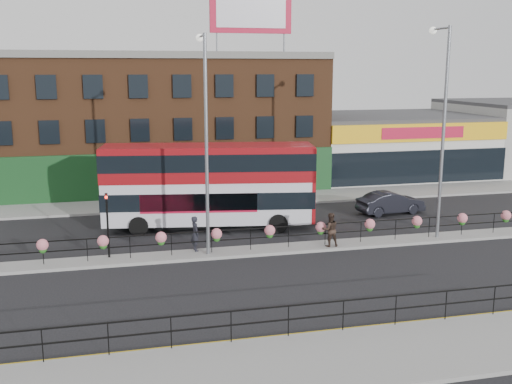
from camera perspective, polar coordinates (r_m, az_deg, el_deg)
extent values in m
plane|color=black|center=(30.85, 1.31, -5.65)|extent=(120.00, 120.00, 0.00)
cube|color=gray|center=(20.27, 10.30, -15.18)|extent=(60.00, 4.00, 0.15)
cube|color=gray|center=(42.17, -2.85, -0.84)|extent=(60.00, 4.00, 0.15)
cube|color=gray|center=(30.83, 1.31, -5.51)|extent=(60.00, 1.60, 0.15)
cube|color=gold|center=(22.21, 7.86, -12.82)|extent=(60.00, 0.10, 0.01)
cube|color=gold|center=(22.06, 8.04, -13.00)|extent=(60.00, 0.10, 0.01)
cube|color=brown|center=(48.79, -9.33, 6.57)|extent=(25.00, 12.00, 10.00)
cube|color=#3F3F42|center=(48.62, -9.53, 12.63)|extent=(25.00, 12.00, 0.30)
cube|color=#133D19|center=(43.19, -8.57, 1.54)|extent=(25.00, 0.25, 3.40)
cube|color=silver|center=(54.31, 12.36, 4.30)|extent=(15.00, 12.00, 5.00)
cube|color=#3F3F42|center=(54.05, 12.48, 7.09)|extent=(15.00, 12.00, 0.30)
cube|color=#EAAC10|center=(48.74, 15.56, 5.47)|extent=(15.00, 0.25, 1.40)
cube|color=#B00F2E|center=(48.64, 15.62, 5.46)|extent=(7.00, 0.10, 0.90)
cube|color=black|center=(49.09, 15.39, 2.34)|extent=(15.00, 0.25, 2.60)
cube|color=#B00F2E|center=(44.81, -0.49, 16.79)|extent=(6.00, 0.25, 3.00)
cube|color=silver|center=(44.67, -0.45, 16.81)|extent=(5.10, 0.04, 2.25)
cylinder|color=gray|center=(44.17, -3.74, 13.98)|extent=(0.12, 0.12, 1.40)
cylinder|color=gray|center=(45.29, 2.69, 13.94)|extent=(0.12, 0.12, 1.40)
cube|color=black|center=(30.50, 1.32, -3.40)|extent=(30.00, 0.05, 0.05)
cube|color=black|center=(30.64, 1.31, -4.30)|extent=(30.00, 0.05, 0.05)
cylinder|color=black|center=(29.91, -19.62, -5.50)|extent=(0.04, 0.04, 1.10)
cylinder|color=black|center=(29.74, -15.78, -5.35)|extent=(0.04, 0.04, 1.10)
cylinder|color=black|center=(29.71, -11.91, -5.17)|extent=(0.04, 0.04, 1.10)
cylinder|color=black|center=(29.82, -8.06, -4.97)|extent=(0.04, 0.04, 1.10)
cylinder|color=black|center=(30.05, -4.25, -4.75)|extent=(0.04, 0.04, 1.10)
cylinder|color=black|center=(30.42, -0.52, -4.52)|extent=(0.04, 0.04, 1.10)
cylinder|color=black|center=(30.91, 3.11, -4.27)|extent=(0.04, 0.04, 1.10)
cylinder|color=black|center=(31.52, 6.60, -4.02)|extent=(0.04, 0.04, 1.10)
cylinder|color=black|center=(32.25, 9.95, -3.76)|extent=(0.04, 0.04, 1.10)
cylinder|color=black|center=(33.08, 13.14, -3.50)|extent=(0.04, 0.04, 1.10)
cylinder|color=black|center=(34.01, 16.16, -3.25)|extent=(0.04, 0.04, 1.10)
cylinder|color=black|center=(35.02, 19.02, -3.00)|extent=(0.04, 0.04, 1.10)
cylinder|color=black|center=(36.12, 21.70, -2.76)|extent=(0.04, 0.04, 1.10)
sphere|color=#D16E7B|center=(29.79, -19.67, -4.76)|extent=(0.56, 0.56, 0.56)
sphere|color=#276B1D|center=(29.86, -19.64, -5.19)|extent=(0.36, 0.36, 0.36)
sphere|color=#D16E7B|center=(29.60, -14.37, -4.54)|extent=(0.56, 0.56, 0.56)
sphere|color=#276B1D|center=(29.67, -14.35, -4.97)|extent=(0.36, 0.36, 0.36)
sphere|color=#D16E7B|center=(29.67, -9.04, -4.28)|extent=(0.56, 0.56, 0.56)
sphere|color=#276B1D|center=(29.73, -9.03, -4.71)|extent=(0.36, 0.36, 0.36)
sphere|color=#D16E7B|center=(29.98, -3.79, -3.99)|extent=(0.56, 0.56, 0.56)
sphere|color=#276B1D|center=(30.04, -3.78, -4.41)|extent=(0.36, 0.36, 0.36)
sphere|color=#D16E7B|center=(30.54, 1.32, -3.68)|extent=(0.56, 0.56, 0.56)
sphere|color=#276B1D|center=(30.60, 1.31, -4.09)|extent=(0.36, 0.36, 0.36)
sphere|color=#D16E7B|center=(31.34, 6.19, -3.35)|extent=(0.56, 0.56, 0.56)
sphere|color=#276B1D|center=(31.40, 6.18, -3.75)|extent=(0.36, 0.36, 0.36)
sphere|color=#D16E7B|center=(32.34, 10.79, -3.01)|extent=(0.56, 0.56, 0.56)
sphere|color=#276B1D|center=(32.40, 10.78, -3.41)|extent=(0.36, 0.36, 0.36)
sphere|color=#D16E7B|center=(33.55, 15.09, -2.68)|extent=(0.56, 0.56, 0.56)
sphere|color=#276B1D|center=(33.60, 15.07, -3.06)|extent=(0.36, 0.36, 0.36)
sphere|color=#D16E7B|center=(34.93, 19.06, -2.37)|extent=(0.56, 0.56, 0.56)
sphere|color=#276B1D|center=(34.98, 19.04, -2.73)|extent=(0.36, 0.36, 0.36)
sphere|color=#D16E7B|center=(36.46, 22.71, -2.06)|extent=(0.56, 0.56, 0.56)
sphere|color=#276B1D|center=(36.51, 22.69, -2.41)|extent=(0.36, 0.36, 0.36)
cube|color=black|center=(20.76, 3.12, -10.77)|extent=(20.00, 0.05, 0.05)
cube|color=black|center=(20.95, 3.11, -12.02)|extent=(20.00, 0.05, 0.05)
cylinder|color=black|center=(20.38, -19.68, -13.61)|extent=(0.04, 0.04, 1.10)
cylinder|color=black|center=(20.23, -13.89, -13.43)|extent=(0.04, 0.04, 1.10)
cylinder|color=black|center=(20.29, -8.09, -13.12)|extent=(0.04, 0.04, 1.10)
cylinder|color=black|center=(20.54, -2.39, -12.69)|extent=(0.04, 0.04, 1.10)
cylinder|color=black|center=(20.98, 3.11, -12.16)|extent=(0.04, 0.04, 1.10)
cylinder|color=black|center=(21.59, 8.31, -11.56)|extent=(0.04, 0.04, 1.10)
cylinder|color=black|center=(22.37, 13.16, -10.90)|extent=(0.04, 0.04, 1.10)
cylinder|color=black|center=(23.29, 17.64, -10.23)|extent=(0.04, 0.04, 1.10)
cylinder|color=black|center=(24.35, 21.73, -9.56)|extent=(0.04, 0.04, 1.10)
cube|color=silver|center=(34.75, -4.54, 0.74)|extent=(12.29, 4.64, 4.36)
cube|color=maroon|center=(34.54, -4.58, 2.78)|extent=(12.35, 4.71, 1.96)
cube|color=black|center=(34.90, -4.52, -0.49)|extent=(12.38, 4.73, 0.98)
cube|color=black|center=(34.51, -4.58, 3.05)|extent=(12.40, 4.76, 0.98)
cube|color=maroon|center=(34.40, -4.60, 4.36)|extent=(12.29, 4.64, 0.13)
cube|color=maroon|center=(35.21, 5.19, 0.87)|extent=(0.65, 2.78, 4.36)
cube|color=#B00F2E|center=(33.57, -5.46, -1.09)|extent=(6.47, 1.10, 1.09)
cylinder|color=black|center=(34.14, -11.12, -3.21)|extent=(1.13, 0.50, 1.09)
cylinder|color=black|center=(36.76, -10.62, -2.13)|extent=(1.13, 0.50, 1.09)
cylinder|color=black|center=(34.07, 2.13, -3.03)|extent=(1.13, 0.50, 1.09)
cylinder|color=black|center=(36.70, 1.67, -1.96)|extent=(1.13, 0.50, 1.09)
imported|color=black|center=(39.51, 12.70, -1.00)|extent=(2.48, 4.69, 1.44)
imported|color=black|center=(30.33, -5.80, -3.96)|extent=(0.76, 0.60, 1.78)
imported|color=#33241C|center=(31.16, 7.07, -3.57)|extent=(0.92, 0.74, 1.77)
cylinder|color=gray|center=(28.86, -4.74, 4.26)|extent=(0.17, 0.17, 10.66)
cylinder|color=gray|center=(29.46, -5.16, 14.59)|extent=(0.11, 1.60, 0.11)
sphere|color=silver|center=(30.24, -5.39, 14.40)|extent=(0.38, 0.38, 0.38)
cylinder|color=gray|center=(33.27, 17.41, 5.22)|extent=(0.18, 0.18, 11.21)
cylinder|color=gray|center=(33.88, 17.24, 14.66)|extent=(0.11, 1.68, 0.11)
sphere|color=silver|center=(34.61, 16.51, 14.53)|extent=(0.40, 0.40, 0.40)
cylinder|color=black|center=(29.82, -13.94, -3.11)|extent=(0.10, 0.10, 3.20)
imported|color=black|center=(29.46, -14.09, -0.10)|extent=(0.15, 0.18, 0.90)
sphere|color=#FF190C|center=(29.38, -14.08, -0.49)|extent=(0.14, 0.14, 0.14)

